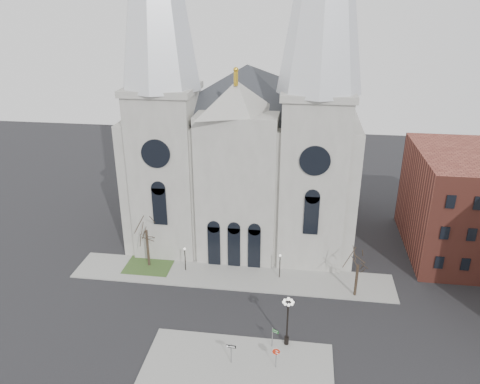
# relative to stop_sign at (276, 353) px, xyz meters

# --- Properties ---
(ground) EXTENTS (160.00, 160.00, 0.00)m
(ground) POSITION_rel_stop_sign_xyz_m (-6.59, 3.85, -1.77)
(ground) COLOR black
(ground) RESTS_ON ground
(sidewalk_near) EXTENTS (18.00, 10.00, 0.14)m
(sidewalk_near) POSITION_rel_stop_sign_xyz_m (-3.59, -1.15, -1.70)
(sidewalk_near) COLOR gray
(sidewalk_near) RESTS_ON ground
(sidewalk_far) EXTENTS (40.00, 6.00, 0.14)m
(sidewalk_far) POSITION_rel_stop_sign_xyz_m (-6.59, 14.85, -1.70)
(sidewalk_far) COLOR gray
(sidewalk_far) RESTS_ON ground
(grass_patch) EXTENTS (6.00, 5.00, 0.18)m
(grass_patch) POSITION_rel_stop_sign_xyz_m (-17.59, 15.85, -1.68)
(grass_patch) COLOR #344C20
(grass_patch) RESTS_ON ground
(cathedral) EXTENTS (33.00, 26.66, 54.00)m
(cathedral) POSITION_rel_stop_sign_xyz_m (-6.59, 26.71, 16.71)
(cathedral) COLOR gray
(cathedral) RESTS_ON ground
(bg_building_brick) EXTENTS (14.00, 18.00, 14.00)m
(bg_building_brick) POSITION_rel_stop_sign_xyz_m (23.41, 25.85, 5.23)
(bg_building_brick) COLOR brown
(bg_building_brick) RESTS_ON ground
(tree_left) EXTENTS (3.20, 3.20, 7.50)m
(tree_left) POSITION_rel_stop_sign_xyz_m (-17.59, 15.85, 3.81)
(tree_left) COLOR black
(tree_left) RESTS_ON ground
(tree_right) EXTENTS (3.20, 3.20, 6.00)m
(tree_right) POSITION_rel_stop_sign_xyz_m (8.41, 12.85, 2.70)
(tree_right) COLOR black
(tree_right) RESTS_ON ground
(ped_lamp_left) EXTENTS (0.32, 0.32, 3.26)m
(ped_lamp_left) POSITION_rel_stop_sign_xyz_m (-12.59, 15.35, 0.56)
(ped_lamp_left) COLOR black
(ped_lamp_left) RESTS_ON sidewalk_far
(ped_lamp_right) EXTENTS (0.32, 0.32, 3.26)m
(ped_lamp_right) POSITION_rel_stop_sign_xyz_m (-0.59, 15.35, 0.56)
(ped_lamp_right) COLOR black
(ped_lamp_right) RESTS_ON sidewalk_far
(stop_sign) EXTENTS (0.77, 0.31, 2.26)m
(stop_sign) POSITION_rel_stop_sign_xyz_m (0.00, 0.00, 0.00)
(stop_sign) COLOR slate
(stop_sign) RESTS_ON sidewalk_near
(globe_lamp) EXTENTS (1.34, 1.34, 5.61)m
(globe_lamp) POSITION_rel_stop_sign_xyz_m (0.84, 3.35, 1.90)
(globe_lamp) COLOR black
(globe_lamp) RESTS_ON sidewalk_near
(one_way_sign) EXTENTS (0.96, 0.10, 2.20)m
(one_way_sign) POSITION_rel_stop_sign_xyz_m (-4.28, 0.01, -0.15)
(one_way_sign) COLOR slate
(one_way_sign) RESTS_ON sidewalk_near
(street_name_sign) EXTENTS (0.67, 0.34, 2.26)m
(street_name_sign) POSITION_rel_stop_sign_xyz_m (-0.49, 2.75, -0.29)
(street_name_sign) COLOR slate
(street_name_sign) RESTS_ON sidewalk_near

